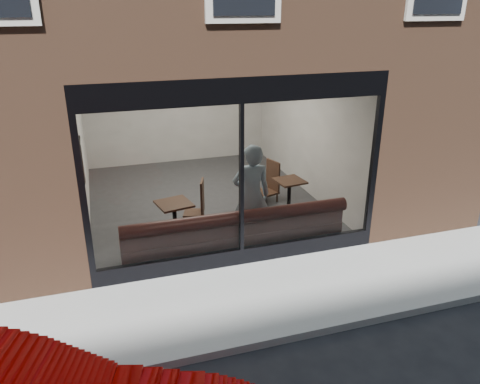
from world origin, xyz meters
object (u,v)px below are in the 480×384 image
object	(u,v)px
banquette	(235,242)
cafe_chair_right	(266,192)
person	(251,196)
cafe_table_right	(290,181)
cafe_table_left	(174,204)
cafe_chair_left	(194,213)

from	to	relation	value
banquette	cafe_chair_right	size ratio (longest dim) A/B	8.95
person	cafe_chair_right	xyz separation A→B (m)	(0.95, 1.77, -0.73)
banquette	cafe_table_right	size ratio (longest dim) A/B	7.01
person	cafe_table_right	size ratio (longest dim) A/B	3.39
cafe_table_right	cafe_chair_right	world-z (taller)	cafe_table_right
person	cafe_table_right	world-z (taller)	person
person	cafe_chair_right	distance (m)	2.14
cafe_table_left	cafe_chair_left	world-z (taller)	cafe_table_left
banquette	cafe_table_right	xyz separation A→B (m)	(1.61, 1.32, 0.52)
cafe_table_right	cafe_chair_left	distance (m)	2.12
banquette	cafe_chair_left	bearing A→B (deg)	107.87
person	cafe_table_left	bearing A→B (deg)	-19.26
cafe_chair_left	banquette	bearing A→B (deg)	126.31
banquette	person	distance (m)	0.88
cafe_table_left	cafe_table_right	world-z (taller)	cafe_table_left
banquette	cafe_table_right	bearing A→B (deg)	39.35
person	cafe_chair_right	world-z (taller)	person
banquette	cafe_table_left	world-z (taller)	cafe_table_left
person	cafe_table_right	distance (m)	1.62
cafe_table_right	person	bearing A→B (deg)	-138.94
person	cafe_chair_right	bearing A→B (deg)	-114.17
person	cafe_table_left	size ratio (longest dim) A/B	3.20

